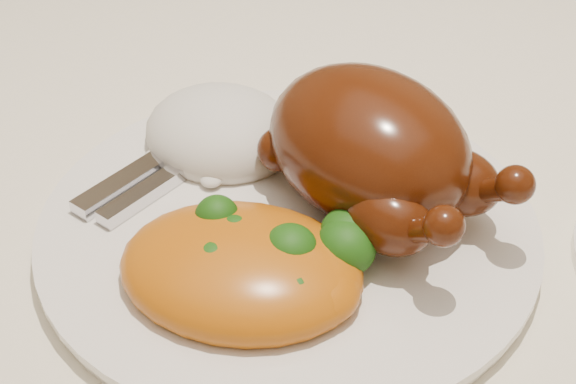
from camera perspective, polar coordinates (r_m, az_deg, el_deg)
The scene contains 7 objects.
dining_table at distance 0.64m, azimuth -2.90°, elevation -5.51°, with size 1.60×0.90×0.76m.
tablecloth at distance 0.59m, azimuth -3.12°, elevation -0.29°, with size 1.73×1.03×0.18m.
dinner_plate at distance 0.51m, azimuth 0.00°, elevation -2.39°, with size 0.31×0.31×0.01m, color white.
roast_chicken at distance 0.49m, azimuth 5.99°, elevation 3.09°, with size 0.19×0.14×0.09m.
rice_mound at distance 0.56m, azimuth -4.79°, elevation 4.17°, with size 0.11×0.10×0.06m.
mac_and_cheese at distance 0.45m, azimuth -2.23°, elevation -5.42°, with size 0.17×0.15×0.05m.
cutlery at distance 0.54m, azimuth -9.01°, elevation 1.57°, with size 0.04×0.18×0.01m.
Camera 1 is at (0.30, -0.35, 1.10)m, focal length 50.00 mm.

